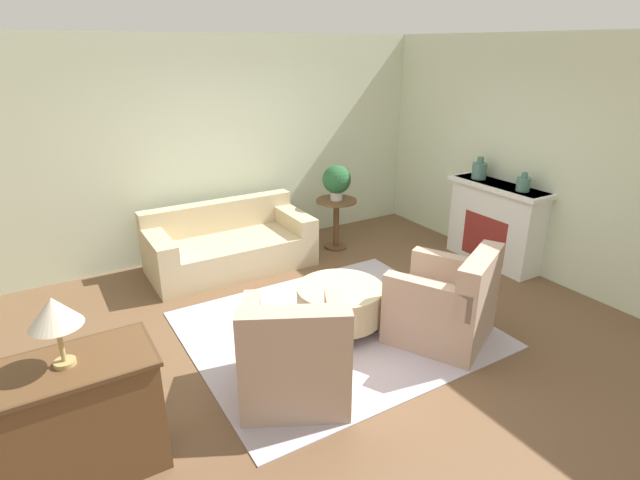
{
  "coord_description": "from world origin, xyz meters",
  "views": [
    {
      "loc": [
        -2.36,
        -3.62,
        2.67
      ],
      "look_at": [
        0.15,
        0.55,
        0.75
      ],
      "focal_mm": 28.0,
      "sensor_mm": 36.0,
      "label": 1
    }
  ],
  "objects_px": {
    "couch": "(229,246)",
    "potted_plant_on_side_table": "(337,180)",
    "side_table": "(336,215)",
    "dresser": "(78,418)",
    "armchair_right": "(446,305)",
    "ottoman_table": "(340,302)",
    "vase_mantel_far": "(523,184)",
    "table_lamp": "(54,314)",
    "armchair_left": "(294,357)",
    "vase_mantel_near": "(479,170)"
  },
  "relations": [
    {
      "from": "dresser",
      "to": "potted_plant_on_side_table",
      "type": "relative_size",
      "value": 2.18
    },
    {
      "from": "side_table",
      "to": "armchair_left",
      "type": "bearing_deg",
      "value": -128.68
    },
    {
      "from": "dresser",
      "to": "potted_plant_on_side_table",
      "type": "xyz_separation_m",
      "value": [
        3.55,
        2.47,
        0.53
      ]
    },
    {
      "from": "vase_mantel_far",
      "to": "armchair_right",
      "type": "bearing_deg",
      "value": -159.19
    },
    {
      "from": "armchair_left",
      "to": "vase_mantel_near",
      "type": "height_order",
      "value": "vase_mantel_near"
    },
    {
      "from": "couch",
      "to": "potted_plant_on_side_table",
      "type": "bearing_deg",
      "value": -6.11
    },
    {
      "from": "potted_plant_on_side_table",
      "to": "table_lamp",
      "type": "bearing_deg",
      "value": -145.19
    },
    {
      "from": "armchair_right",
      "to": "side_table",
      "type": "xyz_separation_m",
      "value": [
        0.36,
        2.48,
        0.12
      ]
    },
    {
      "from": "table_lamp",
      "to": "dresser",
      "type": "bearing_deg",
      "value": 0.0
    },
    {
      "from": "ottoman_table",
      "to": "table_lamp",
      "type": "height_order",
      "value": "table_lamp"
    },
    {
      "from": "couch",
      "to": "ottoman_table",
      "type": "bearing_deg",
      "value": -78.98
    },
    {
      "from": "vase_mantel_far",
      "to": "potted_plant_on_side_table",
      "type": "distance_m",
      "value": 2.32
    },
    {
      "from": "vase_mantel_near",
      "to": "ottoman_table",
      "type": "bearing_deg",
      "value": -164.83
    },
    {
      "from": "couch",
      "to": "ottoman_table",
      "type": "distance_m",
      "value": 2.01
    },
    {
      "from": "dresser",
      "to": "vase_mantel_near",
      "type": "bearing_deg",
      "value": 15.11
    },
    {
      "from": "armchair_left",
      "to": "dresser",
      "type": "relative_size",
      "value": 1.11
    },
    {
      "from": "couch",
      "to": "armchair_right",
      "type": "height_order",
      "value": "armchair_right"
    },
    {
      "from": "side_table",
      "to": "vase_mantel_far",
      "type": "bearing_deg",
      "value": -50.82
    },
    {
      "from": "side_table",
      "to": "table_lamp",
      "type": "distance_m",
      "value": 4.38
    },
    {
      "from": "armchair_left",
      "to": "ottoman_table",
      "type": "relative_size",
      "value": 1.33
    },
    {
      "from": "couch",
      "to": "side_table",
      "type": "bearing_deg",
      "value": -6.11
    },
    {
      "from": "dresser",
      "to": "vase_mantel_near",
      "type": "relative_size",
      "value": 3.64
    },
    {
      "from": "couch",
      "to": "armchair_right",
      "type": "distance_m",
      "value": 2.88
    },
    {
      "from": "dresser",
      "to": "side_table",
      "type": "bearing_deg",
      "value": 34.81
    },
    {
      "from": "armchair_left",
      "to": "vase_mantel_far",
      "type": "height_order",
      "value": "vase_mantel_far"
    },
    {
      "from": "couch",
      "to": "dresser",
      "type": "height_order",
      "value": "dresser"
    },
    {
      "from": "armchair_left",
      "to": "table_lamp",
      "type": "relative_size",
      "value": 2.49
    },
    {
      "from": "side_table",
      "to": "dresser",
      "type": "bearing_deg",
      "value": -145.19
    },
    {
      "from": "ottoman_table",
      "to": "potted_plant_on_side_table",
      "type": "distance_m",
      "value": 2.24
    },
    {
      "from": "couch",
      "to": "armchair_right",
      "type": "xyz_separation_m",
      "value": [
        1.15,
        -2.64,
        0.07
      ]
    },
    {
      "from": "vase_mantel_far",
      "to": "table_lamp",
      "type": "distance_m",
      "value": 5.05
    },
    {
      "from": "armchair_right",
      "to": "armchair_left",
      "type": "bearing_deg",
      "value": 180.0
    },
    {
      "from": "armchair_right",
      "to": "couch",
      "type": "bearing_deg",
      "value": 113.43
    },
    {
      "from": "potted_plant_on_side_table",
      "to": "dresser",
      "type": "bearing_deg",
      "value": -145.19
    },
    {
      "from": "couch",
      "to": "vase_mantel_near",
      "type": "height_order",
      "value": "vase_mantel_near"
    },
    {
      "from": "dresser",
      "to": "table_lamp",
      "type": "distance_m",
      "value": 0.76
    },
    {
      "from": "couch",
      "to": "table_lamp",
      "type": "relative_size",
      "value": 4.38
    },
    {
      "from": "armchair_right",
      "to": "vase_mantel_near",
      "type": "height_order",
      "value": "vase_mantel_near"
    },
    {
      "from": "armchair_right",
      "to": "dresser",
      "type": "height_order",
      "value": "armchair_right"
    },
    {
      "from": "ottoman_table",
      "to": "side_table",
      "type": "relative_size",
      "value": 1.22
    },
    {
      "from": "ottoman_table",
      "to": "dresser",
      "type": "relative_size",
      "value": 0.83
    },
    {
      "from": "side_table",
      "to": "vase_mantel_near",
      "type": "distance_m",
      "value": 1.96
    },
    {
      "from": "ottoman_table",
      "to": "vase_mantel_near",
      "type": "bearing_deg",
      "value": 15.17
    },
    {
      "from": "side_table",
      "to": "table_lamp",
      "type": "xyz_separation_m",
      "value": [
        -3.55,
        -2.47,
        0.73
      ]
    },
    {
      "from": "couch",
      "to": "armchair_right",
      "type": "bearing_deg",
      "value": -66.57
    },
    {
      "from": "side_table",
      "to": "potted_plant_on_side_table",
      "type": "distance_m",
      "value": 0.49
    },
    {
      "from": "armchair_right",
      "to": "dresser",
      "type": "xyz_separation_m",
      "value": [
        -3.19,
        0.02,
        0.08
      ]
    },
    {
      "from": "dresser",
      "to": "armchair_right",
      "type": "bearing_deg",
      "value": -0.28
    },
    {
      "from": "armchair_right",
      "to": "vase_mantel_far",
      "type": "distance_m",
      "value": 2.09
    },
    {
      "from": "couch",
      "to": "dresser",
      "type": "xyz_separation_m",
      "value": [
        -2.04,
        -2.63,
        0.15
      ]
    }
  ]
}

